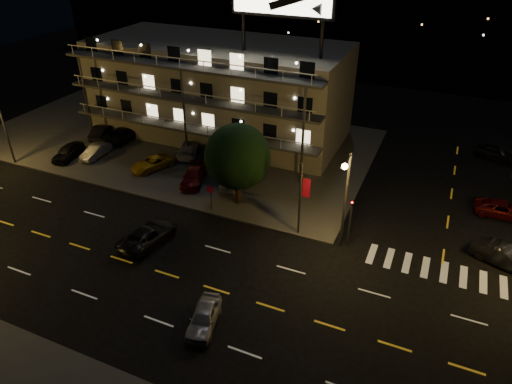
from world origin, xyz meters
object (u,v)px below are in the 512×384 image
at_px(lot_car_4, 230,177).
at_px(side_car_0, 504,256).
at_px(lot_car_7, 190,148).
at_px(road_car_west, 148,235).
at_px(lot_car_2, 152,163).
at_px(road_car_east, 204,317).
at_px(tree, 237,158).

relative_size(lot_car_4, side_car_0, 0.97).
distance_m(lot_car_7, road_car_west, 15.45).
distance_m(side_car_0, road_car_west, 26.62).
distance_m(lot_car_2, road_car_west, 12.24).
distance_m(lot_car_4, road_car_east, 17.34).
bearing_deg(road_car_east, road_car_west, 132.13).
height_order(lot_car_7, road_car_east, lot_car_7).
bearing_deg(tree, side_car_0, 0.72).
bearing_deg(road_car_west, lot_car_7, -63.31).
relative_size(side_car_0, road_car_east, 1.17).
height_order(tree, lot_car_4, tree).
bearing_deg(tree, road_car_east, -72.91).
bearing_deg(road_car_east, lot_car_2, 120.03).
relative_size(lot_car_2, side_car_0, 0.96).
bearing_deg(lot_car_7, side_car_0, 152.42).
bearing_deg(lot_car_7, road_car_east, 107.09).
bearing_deg(road_car_east, side_car_0, 25.94).
xyz_separation_m(lot_car_4, side_car_0, (23.39, -2.31, -0.15)).
distance_m(lot_car_7, side_car_0, 30.89).
height_order(side_car_0, road_car_east, side_car_0).
bearing_deg(lot_car_2, lot_car_4, 26.11).
bearing_deg(tree, lot_car_2, 167.83).
distance_m(lot_car_7, road_car_east, 24.14).
height_order(lot_car_2, side_car_0, side_car_0).
distance_m(lot_car_2, lot_car_4, 8.65).
bearing_deg(side_car_0, lot_car_4, 105.91).
bearing_deg(road_car_east, tree, 94.12).
xyz_separation_m(lot_car_7, side_car_0, (30.20, -6.45, -0.14)).
xyz_separation_m(lot_car_4, road_car_east, (6.19, -16.19, -0.24)).
height_order(side_car_0, road_car_west, side_car_0).
distance_m(lot_car_2, side_car_0, 32.09).
relative_size(lot_car_4, road_car_west, 0.86).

